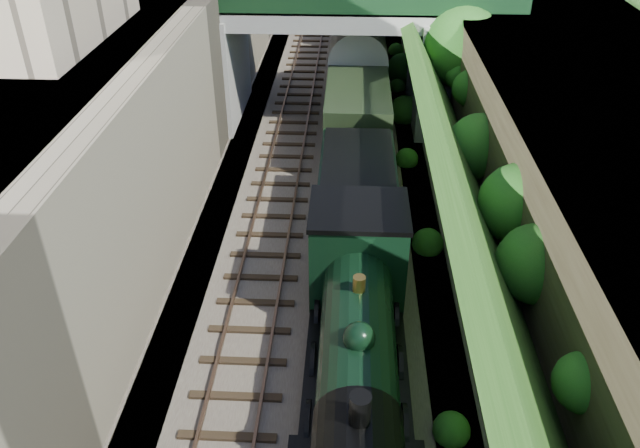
% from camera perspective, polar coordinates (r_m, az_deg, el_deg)
% --- Properties ---
extents(trackbed, '(10.00, 90.00, 0.20)m').
position_cam_1_polar(trackbed, '(29.82, 0.97, 6.79)').
color(trackbed, '#473F38').
rests_on(trackbed, ground).
extents(retaining_wall, '(1.00, 90.00, 7.00)m').
position_cam_1_polar(retaining_wall, '(29.18, -10.11, 12.94)').
color(retaining_wall, '#756B56').
rests_on(retaining_wall, ground).
extents(street_plateau_left, '(6.00, 90.00, 7.00)m').
position_cam_1_polar(street_plateau_left, '(30.14, -16.78, 12.71)').
color(street_plateau_left, '#262628').
rests_on(street_plateau_left, ground).
extents(street_plateau_right, '(8.00, 90.00, 6.25)m').
position_cam_1_polar(street_plateau_right, '(29.90, 19.91, 11.22)').
color(street_plateau_right, '#262628').
rests_on(street_plateau_right, ground).
extents(embankment_slope, '(4.36, 90.00, 6.36)m').
position_cam_1_polar(embankment_slope, '(27.26, 11.60, 9.71)').
color(embankment_slope, '#1E4714').
rests_on(embankment_slope, ground).
extents(track_left, '(2.50, 90.00, 0.20)m').
position_cam_1_polar(track_left, '(29.88, -2.89, 7.12)').
color(track_left, black).
rests_on(track_left, trackbed).
extents(track_right, '(2.50, 90.00, 0.20)m').
position_cam_1_polar(track_right, '(29.75, 3.30, 6.98)').
color(track_right, black).
rests_on(track_right, trackbed).
extents(road_bridge, '(16.00, 6.40, 7.25)m').
position_cam_1_polar(road_bridge, '(32.11, 3.05, 16.29)').
color(road_bridge, gray).
rests_on(road_bridge, ground).
extents(tree, '(3.60, 3.80, 6.60)m').
position_cam_1_polar(tree, '(29.66, 13.06, 15.28)').
color(tree, black).
rests_on(tree, ground).
extents(locomotive, '(3.10, 10.22, 3.83)m').
position_cam_1_polar(locomotive, '(16.56, 3.41, -10.17)').
color(locomotive, black).
rests_on(locomotive, trackbed).
extents(tender, '(2.70, 6.00, 3.05)m').
position_cam_1_polar(tender, '(22.66, 3.38, 2.09)').
color(tender, black).
rests_on(tender, trackbed).
extents(coach_front, '(2.90, 18.00, 3.70)m').
position_cam_1_polar(coach_front, '(33.97, 3.41, 13.62)').
color(coach_front, black).
rests_on(coach_front, trackbed).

